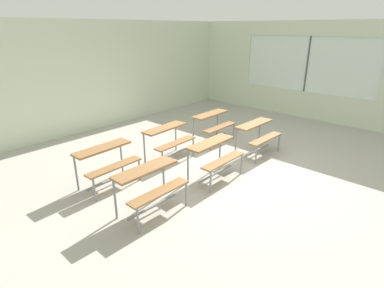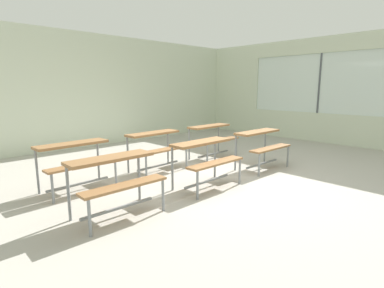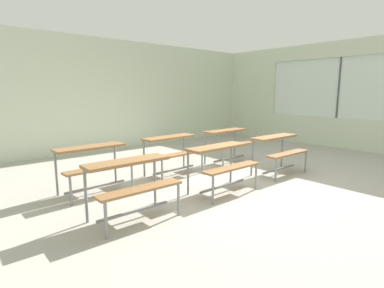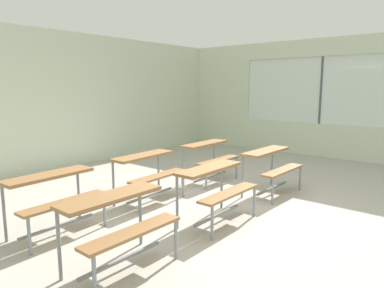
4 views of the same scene
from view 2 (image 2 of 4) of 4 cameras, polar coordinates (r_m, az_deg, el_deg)
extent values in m
cube|color=#ADA89E|center=(5.29, 4.90, -7.12)|extent=(10.00, 9.00, 0.05)
cube|color=beige|center=(8.68, -18.21, 9.62)|extent=(10.00, 0.12, 3.00)
cube|color=beige|center=(9.47, 25.35, 2.64)|extent=(0.12, 9.00, 0.85)
cube|color=beige|center=(9.47, 26.54, 16.85)|extent=(0.12, 9.00, 0.45)
cube|color=beige|center=(11.15, 8.35, 11.21)|extent=(0.12, 1.90, 1.70)
cube|color=silver|center=(9.59, 23.14, 10.56)|extent=(0.02, 4.20, 1.70)
cube|color=#4C5156|center=(9.59, 23.14, 10.56)|extent=(0.06, 0.05, 1.70)
cube|color=olive|center=(3.89, -15.25, -2.65)|extent=(1.10, 0.33, 0.04)
cube|color=olive|center=(3.70, -12.65, -7.75)|extent=(1.10, 0.23, 0.03)
cylinder|color=gray|center=(3.92, -22.49, -8.50)|extent=(0.04, 0.04, 0.72)
cylinder|color=gray|center=(4.34, -10.07, -5.94)|extent=(0.04, 0.04, 0.72)
cylinder|color=gray|center=(3.49, -18.95, -13.11)|extent=(0.04, 0.04, 0.44)
cylinder|color=gray|center=(3.96, -5.54, -9.62)|extent=(0.04, 0.04, 0.44)
cube|color=gray|center=(3.96, -13.81, -11.77)|extent=(1.00, 0.04, 0.03)
cube|color=olive|center=(4.83, 1.78, 0.30)|extent=(1.10, 0.33, 0.04)
cube|color=olive|center=(4.68, 4.59, -3.59)|extent=(1.10, 0.23, 0.03)
cylinder|color=gray|center=(4.67, -3.76, -4.60)|extent=(0.04, 0.04, 0.72)
cylinder|color=gray|center=(5.35, 4.40, -2.61)|extent=(0.04, 0.04, 0.72)
cylinder|color=gray|center=(4.33, 1.05, -7.79)|extent=(0.04, 0.04, 0.44)
cylinder|color=gray|center=(5.06, 9.07, -5.17)|extent=(0.04, 0.04, 0.44)
cube|color=gray|center=(4.89, 2.93, -7.08)|extent=(1.00, 0.04, 0.03)
cube|color=olive|center=(6.09, 12.37, 2.24)|extent=(1.11, 0.34, 0.04)
cube|color=olive|center=(5.96, 14.78, -0.78)|extent=(1.10, 0.24, 0.03)
cylinder|color=gray|center=(5.84, 8.28, -1.57)|extent=(0.04, 0.04, 0.72)
cylinder|color=gray|center=(6.63, 13.73, -0.28)|extent=(0.04, 0.04, 0.72)
cylinder|color=gray|center=(5.55, 12.67, -3.85)|extent=(0.04, 0.04, 0.44)
cylinder|color=gray|center=(6.38, 17.79, -2.20)|extent=(0.04, 0.04, 0.44)
cube|color=gray|center=(6.13, 13.21, -3.65)|extent=(1.00, 0.05, 0.03)
cube|color=olive|center=(5.04, -21.89, -0.03)|extent=(1.11, 0.36, 0.04)
cube|color=olive|center=(4.82, -20.08, -3.80)|extent=(1.11, 0.26, 0.03)
cylinder|color=gray|center=(5.07, -27.41, -4.58)|extent=(0.04, 0.04, 0.72)
cylinder|color=gray|center=(5.45, -17.44, -2.84)|extent=(0.04, 0.04, 0.72)
cylinder|color=gray|center=(4.61, -25.04, -7.66)|extent=(0.04, 0.04, 0.44)
cylinder|color=gray|center=(5.02, -14.33, -5.48)|extent=(0.04, 0.04, 0.44)
cube|color=gray|center=(5.06, -20.74, -7.14)|extent=(1.00, 0.07, 0.03)
cube|color=olive|center=(5.83, -7.43, 2.04)|extent=(1.11, 0.37, 0.04)
cube|color=olive|center=(5.64, -5.32, -1.11)|extent=(1.11, 0.27, 0.03)
cylinder|color=gray|center=(5.71, -12.13, -1.97)|extent=(0.04, 0.04, 0.72)
cylinder|color=gray|center=(6.31, -4.63, -0.55)|extent=(0.04, 0.04, 0.72)
cylinder|color=gray|center=(5.31, -8.72, -4.37)|extent=(0.04, 0.04, 0.44)
cylinder|color=gray|center=(5.95, -1.08, -2.59)|extent=(0.04, 0.04, 0.44)
cube|color=gray|center=(5.85, -6.42, -4.12)|extent=(1.00, 0.07, 0.03)
cube|color=olive|center=(6.84, 3.29, 3.40)|extent=(1.10, 0.33, 0.04)
cube|color=olive|center=(6.67, 5.29, 0.75)|extent=(1.10, 0.23, 0.03)
cylinder|color=gray|center=(6.63, -0.55, 0.04)|extent=(0.04, 0.04, 0.72)
cylinder|color=gray|center=(7.35, 5.07, 1.06)|extent=(0.04, 0.04, 0.72)
cylinder|color=gray|center=(6.29, 2.93, -1.88)|extent=(0.04, 0.04, 0.44)
cylinder|color=gray|center=(7.04, 8.46, -0.61)|extent=(0.04, 0.04, 0.44)
cube|color=gray|center=(6.85, 4.10, -1.86)|extent=(1.00, 0.04, 0.03)
camera|label=1|loc=(1.50, -147.19, 45.40)|focal=28.29mm
camera|label=4|loc=(0.68, -71.76, 21.25)|focal=32.75mm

